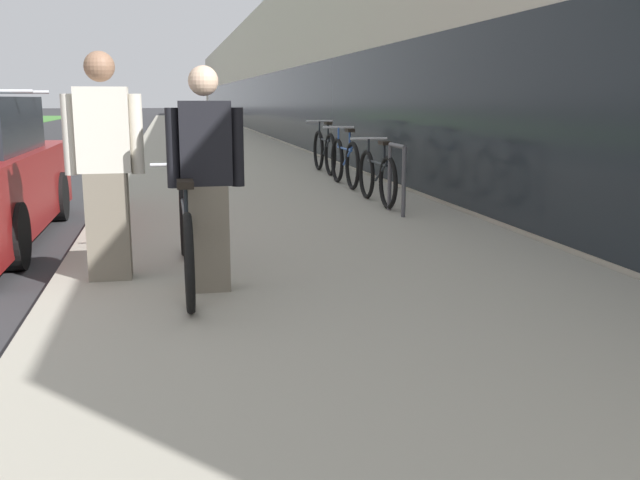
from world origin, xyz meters
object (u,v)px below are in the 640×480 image
bike_rack_hoop (397,171)px  cruiser_bike_nearest (377,176)px  person_bystander (105,167)px  person_rider (206,180)px  cruiser_bike_middle (345,161)px  cruiser_bike_farthest (324,151)px  tandem_bicycle (186,234)px

bike_rack_hoop → cruiser_bike_nearest: bearing=89.8°
cruiser_bike_nearest → bike_rack_hoop: bearing=-90.2°
person_bystander → bike_rack_hoop: 4.09m
person_rider → person_bystander: size_ratio=0.93×
person_bystander → bike_rack_hoop: bearing=39.3°
person_rider → cruiser_bike_middle: bearing=67.3°
cruiser_bike_nearest → cruiser_bike_middle: 1.99m
cruiser_bike_middle → cruiser_bike_farthest: size_ratio=0.97×
person_rider → person_bystander: person_bystander is taller
person_bystander → person_rider: bearing=-34.1°
person_bystander → cruiser_bike_middle: bearing=59.4°
tandem_bicycle → cruiser_bike_nearest: size_ratio=1.45×
person_rider → tandem_bicycle: bearing=117.0°
cruiser_bike_middle → cruiser_bike_farthest: 2.06m
cruiser_bike_nearest → person_rider: bearing=-121.8°
person_bystander → cruiser_bike_nearest: 4.68m
person_rider → person_bystander: (-0.73, 0.49, 0.06)m
person_rider → cruiser_bike_middle: 6.42m
cruiser_bike_middle → tandem_bicycle: bearing=-115.1°
cruiser_bike_farthest → person_bystander: bearing=-114.0°
person_bystander → cruiser_bike_middle: 6.31m
person_bystander → bike_rack_hoop: size_ratio=2.04×
tandem_bicycle → person_rider: person_rider is taller
person_bystander → cruiser_bike_nearest: person_bystander is taller
person_bystander → tandem_bicycle: bearing=-18.3°
tandem_bicycle → cruiser_bike_middle: size_ratio=1.38×
tandem_bicycle → bike_rack_hoop: size_ratio=2.86×
cruiser_bike_middle → cruiser_bike_farthest: (0.11, 2.06, 0.01)m
tandem_bicycle → bike_rack_hoop: 3.78m
tandem_bicycle → person_bystander: (-0.58, 0.19, 0.50)m
cruiser_bike_nearest → cruiser_bike_farthest: (0.17, 4.05, 0.04)m
person_rider → cruiser_bike_nearest: bearing=58.2°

